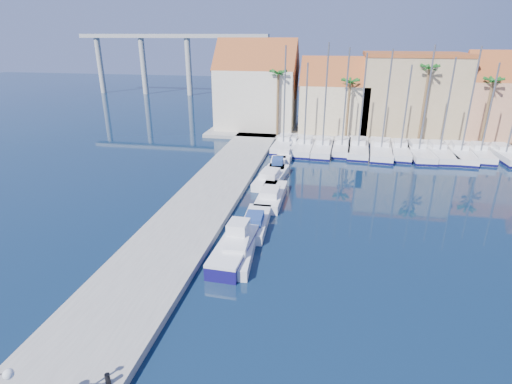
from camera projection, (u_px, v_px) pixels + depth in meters
ground at (275, 341)px, 20.28m from camera, size 260.00×260.00×0.00m
quay_west at (195, 213)px, 34.10m from camera, size 6.00×77.00×0.50m
shore_north at (384, 132)px, 62.18m from camera, size 54.00×16.00×0.50m
bollard at (108, 379)px, 17.06m from camera, size 0.22×0.22×0.56m
fishing_boat at (234, 247)px, 27.69m from camera, size 2.34×6.34×2.19m
motorboat_west_0 at (238, 249)px, 27.95m from camera, size 2.68×6.92×1.40m
motorboat_west_1 at (255, 222)px, 31.83m from camera, size 2.13×5.97×1.40m
motorboat_west_2 at (271, 195)px, 37.13m from camera, size 2.17×6.71×1.40m
motorboat_west_3 at (271, 177)px, 41.96m from camera, size 3.00×7.52×1.40m
motorboat_west_4 at (278, 165)px, 45.87m from camera, size 2.10×5.41×1.40m
motorboat_west_5 at (286, 154)px, 49.84m from camera, size 1.93×5.44×1.40m
motorboat_west_6 at (292, 141)px, 55.91m from camera, size 2.38×6.57×1.40m
sailboat_0 at (284, 143)px, 54.33m from camera, size 2.67×8.70×13.21m
sailboat_1 at (305, 146)px, 53.12m from camera, size 2.71×8.93×11.23m
sailboat_2 at (323, 147)px, 52.61m from camera, size 2.73×9.19×13.59m
sailboat_3 at (342, 146)px, 52.78m from camera, size 2.56×8.33×13.01m
sailboat_4 at (358, 147)px, 52.47m from camera, size 3.05×9.80×12.43m
sailboat_5 at (381, 149)px, 51.82m from camera, size 3.47×10.47×12.90m
sailboat_6 at (400, 150)px, 51.45m from camera, size 2.94×8.83×11.13m
sailboat_7 at (418, 151)px, 51.00m from camera, size 3.09×9.72×13.38m
sailboat_8 at (438, 151)px, 50.69m from camera, size 3.05×9.42×12.02m
sailboat_9 at (460, 152)px, 50.32m from camera, size 3.08×9.57×13.25m
sailboat_10 at (479, 152)px, 50.23m from camera, size 2.61×8.26×11.43m
sailboat_11 at (504, 154)px, 49.63m from camera, size 2.87×8.76×12.03m
building_0 at (257, 88)px, 62.50m from camera, size 12.30×9.00×13.50m
building_1 at (334, 99)px, 60.82m from camera, size 10.30×8.00×11.00m
building_2 at (410, 93)px, 59.42m from camera, size 14.20×10.20×11.50m
building_3 at (499, 99)px, 56.52m from camera, size 10.30×8.00×12.00m
palm_0 at (278, 75)px, 56.29m from camera, size 2.60×2.60×10.15m
palm_1 at (350, 84)px, 54.86m from camera, size 2.60×2.60×9.15m
palm_2 at (429, 71)px, 52.38m from camera, size 2.60×2.60×11.15m
palm_3 at (493, 83)px, 51.48m from camera, size 2.60×2.60×9.65m
viaduct at (168, 52)px, 98.22m from camera, size 48.00×2.20×14.45m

